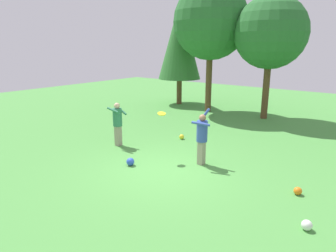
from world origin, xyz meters
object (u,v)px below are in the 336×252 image
Objects in this scene: ball_blue at (130,162)px; frisbee at (162,114)px; ball_white at (307,225)px; ball_orange at (298,191)px; tree_left at (211,22)px; person_catcher at (118,121)px; ball_yellow at (182,137)px; tree_center at (271,33)px; tree_far_left at (180,41)px; person_thrower at (202,135)px.

frisbee is at bearing 69.59° from ball_blue.
ball_orange is at bearing 111.13° from ball_white.
ball_orange is 11.17m from tree_left.
person_catcher is 7.23m from ball_white.
ball_yellow is (1.44, 2.10, -0.87)m from person_catcher.
tree_left reaches higher than tree_center.
ball_white is (4.88, -1.35, -1.43)m from frisbee.
tree_left reaches higher than ball_white.
tree_far_left is at bearing 139.31° from ball_orange.
tree_center reaches higher than ball_yellow.
ball_orange is at bearing -22.22° from ball_yellow.
person_catcher is 0.26× the size of tree_far_left.
ball_yellow is 0.03× the size of tree_left.
tree_center is (-0.73, 7.37, 3.29)m from person_thrower.
ball_white is 14.55m from tree_far_left.
ball_blue reaches higher than ball_orange.
ball_yellow is 0.03× the size of tree_far_left.
ball_blue is at bearing -110.41° from frisbee.
person_catcher reaches higher than ball_white.
person_catcher is 8.21× the size of ball_yellow.
tree_far_left is (-4.86, 9.43, 3.82)m from ball_blue.
ball_yellow is at bearing 95.56° from ball_blue.
person_thrower is 1.47m from frisbee.
tree_far_left is (-6.56, 7.96, 2.98)m from person_thrower.
ball_orange is at bearing -46.75° from tree_left.
ball_yellow is (-2.01, 1.78, -0.86)m from person_thrower.
person_catcher is 0.27× the size of tree_center.
person_catcher is 4.36× the size of frisbee.
person_catcher is 2.69m from ball_yellow.
ball_blue is 10.03m from tree_left.
tree_center reaches higher than person_thrower.
frisbee is 1.51× the size of ball_blue.
frisbee is 4.54m from ball_orange.
person_catcher is 8.38m from tree_left.
tree_far_left is (-10.14, 9.70, 3.84)m from ball_white.
tree_left is at bearing -18.25° from tree_far_left.
tree_far_left is at bearing 112.49° from person_catcher.
tree_left is (-6.92, 7.36, 4.77)m from ball_orange.
ball_blue is at bearing -62.72° from tree_far_left.
person_thrower is 0.26× the size of tree_left.
ball_orange is at bearing -63.90° from tree_center.
tree_left is 1.09× the size of tree_far_left.
tree_left is at bearing 95.41° from person_catcher.
person_thrower is at bearing 154.10° from ball_white.
tree_left is (-1.89, 5.30, 4.77)m from ball_yellow.
tree_center is (0.97, 8.84, 4.13)m from ball_blue.
tree_center is (-3.74, 7.64, 4.15)m from ball_orange.
ball_white is 1.07× the size of ball_orange.
ball_blue is at bearing 24.20° from person_thrower.
person_thrower is 2.40m from ball_blue.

